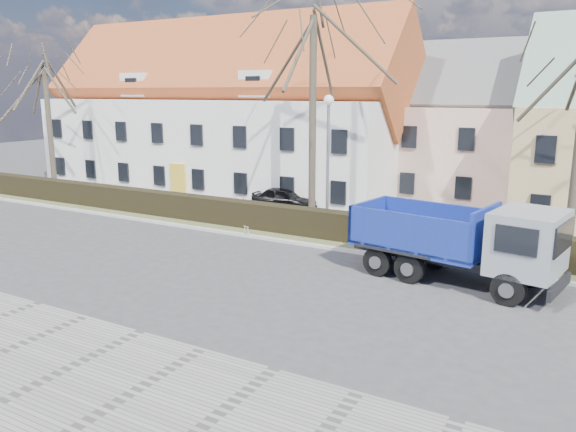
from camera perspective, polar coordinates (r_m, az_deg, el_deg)
The scene contains 13 objects.
ground at distance 21.23m, azimuth -3.33°, elevation -6.00°, with size 120.00×120.00×0.00m, color #39393B.
sidewalk_near at distance 15.35m, azimuth -21.37°, elevation -14.27°, with size 80.00×5.00×0.08m, color gray.
curb_far at distance 25.03m, azimuth 2.40°, elevation -2.96°, with size 80.00×0.30×0.12m, color #ABA7A0.
grass_strip at distance 26.41m, azimuth 3.99°, elevation -2.17°, with size 80.00×3.00×0.10m, color #505831.
hedge at distance 26.09m, azimuth 3.82°, elevation -1.00°, with size 60.00×0.90×1.30m, color black.
building_white at distance 40.74m, azimuth -6.62°, elevation 9.65°, with size 26.80×10.80×9.50m, color white, non-canonical shape.
building_pink at distance 37.63m, azimuth 18.98°, elevation 7.68°, with size 10.80×8.80×8.00m, color beige, non-canonical shape.
tree_0 at distance 41.65m, azimuth -23.13°, elevation 9.08°, with size 7.20×7.20×9.90m, color #3C3429, non-canonical shape.
tree_1 at distance 28.50m, azimuth 2.53°, elevation 11.68°, with size 9.20×9.20×12.65m, color #3C3429, non-canonical shape.
dump_truck at distance 21.06m, azimuth 15.87°, elevation -2.30°, with size 7.61×2.83×3.04m, color navy, non-canonical shape.
streetlight at distance 26.67m, azimuth 4.05°, elevation 5.17°, with size 0.52×0.52×6.68m, color gray, non-canonical shape.
cart_frame at distance 26.77m, azimuth -4.47°, elevation -1.46°, with size 0.63×0.36×0.58m, color silver, non-canonical shape.
parked_car_a at distance 32.46m, azimuth -0.29°, elevation 1.76°, with size 1.60×3.97×1.35m, color black.
Camera 1 is at (10.99, -16.87, 6.74)m, focal length 35.00 mm.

